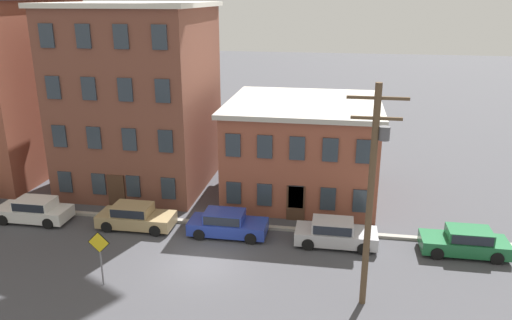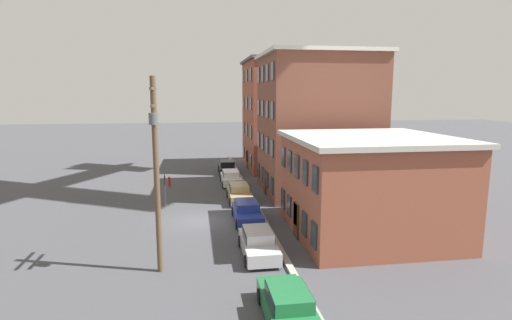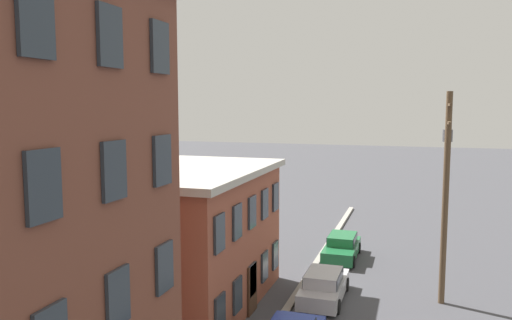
{
  "view_description": "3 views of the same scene",
  "coord_description": "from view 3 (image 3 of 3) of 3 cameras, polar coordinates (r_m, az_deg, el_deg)",
  "views": [
    {
      "loc": [
        6.43,
        -21.63,
        12.94
      ],
      "look_at": [
        1.98,
        4.63,
        4.14
      ],
      "focal_mm": 35.0,
      "sensor_mm": 36.0,
      "label": 1
    },
    {
      "loc": [
        27.58,
        -0.16,
        8.94
      ],
      "look_at": [
        -1.74,
        4.31,
        4.02
      ],
      "focal_mm": 28.0,
      "sensor_mm": 36.0,
      "label": 2
    },
    {
      "loc": [
        -16.02,
        -0.7,
        9.15
      ],
      "look_at": [
        0.9,
        4.72,
        7.2
      ],
      "focal_mm": 35.0,
      "sensor_mm": 36.0,
      "label": 3
    }
  ],
  "objects": [
    {
      "name": "car_silver",
      "position": [
        24.4,
        7.76,
        -13.94
      ],
      "size": [
        4.4,
        1.92,
        1.43
      ],
      "color": "#B7B7BC",
      "rests_on": "ground_plane"
    },
    {
      "name": "utility_pole",
      "position": [
        24.28,
        20.88,
        -2.84
      ],
      "size": [
        2.4,
        0.44,
        9.78
      ],
      "color": "brown",
      "rests_on": "ground_plane"
    },
    {
      "name": "apartment_far",
      "position": [
        23.91,
        -11.29,
        -8.29
      ],
      "size": [
        9.99,
        9.79,
        6.36
      ],
      "color": "brown",
      "rests_on": "ground_plane"
    },
    {
      "name": "car_green",
      "position": [
        30.79,
        9.79,
        -9.67
      ],
      "size": [
        4.4,
        1.92,
        1.43
      ],
      "color": "#1E6638",
      "rests_on": "ground_plane"
    }
  ]
}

